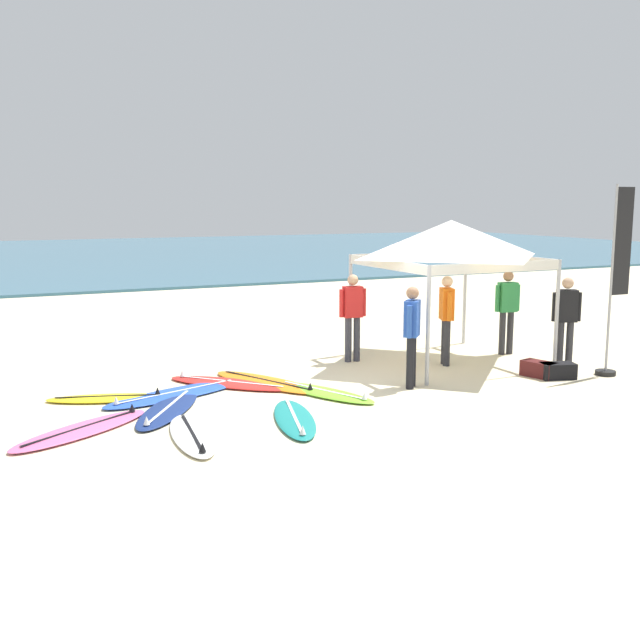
{
  "coord_description": "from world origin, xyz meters",
  "views": [
    {
      "loc": [
        -5.66,
        -10.86,
        3.1
      ],
      "look_at": [
        -0.13,
        0.89,
        1.0
      ],
      "focal_mm": 41.29,
      "sensor_mm": 36.0,
      "label": 1
    }
  ],
  "objects_px": {
    "surfboard_pink": "(82,430)",
    "surfboard_orange": "(267,382)",
    "canopy_tent": "(451,239)",
    "person_orange": "(446,314)",
    "gear_bag_near_tent": "(539,369)",
    "surfboard_yellow": "(108,398)",
    "person_red": "(353,312)",
    "surfboard_red": "(230,383)",
    "surfboard_lime": "(324,392)",
    "surfboard_blue": "(176,394)",
    "person_black": "(566,316)",
    "surfboard_navy": "(168,409)",
    "surfboard_white": "(192,435)",
    "surfboard_teal": "(295,419)",
    "gear_bag_by_pole": "(557,371)",
    "person_blue": "(412,330)",
    "person_green": "(507,306)",
    "banner_flag": "(615,288)"
  },
  "relations": [
    {
      "from": "surfboard_yellow",
      "to": "surfboard_orange",
      "type": "relative_size",
      "value": 0.8
    },
    {
      "from": "surfboard_yellow",
      "to": "gear_bag_by_pole",
      "type": "height_order",
      "value": "gear_bag_by_pole"
    },
    {
      "from": "surfboard_white",
      "to": "person_red",
      "type": "xyz_separation_m",
      "value": [
        4.12,
        3.27,
        0.95
      ]
    },
    {
      "from": "person_red",
      "to": "person_orange",
      "type": "bearing_deg",
      "value": -34.94
    },
    {
      "from": "person_black",
      "to": "surfboard_red",
      "type": "bearing_deg",
      "value": 167.11
    },
    {
      "from": "surfboard_lime",
      "to": "person_black",
      "type": "bearing_deg",
      "value": -1.93
    },
    {
      "from": "surfboard_red",
      "to": "person_red",
      "type": "distance_m",
      "value": 3.03
    },
    {
      "from": "surfboard_lime",
      "to": "person_red",
      "type": "xyz_separation_m",
      "value": [
        1.58,
        2.02,
        0.95
      ]
    },
    {
      "from": "surfboard_teal",
      "to": "person_blue",
      "type": "height_order",
      "value": "person_blue"
    },
    {
      "from": "canopy_tent",
      "to": "surfboard_lime",
      "type": "xyz_separation_m",
      "value": [
        -3.26,
        -1.22,
        -2.35
      ]
    },
    {
      "from": "canopy_tent",
      "to": "surfboard_yellow",
      "type": "distance_m",
      "value": 6.91
    },
    {
      "from": "person_blue",
      "to": "surfboard_white",
      "type": "bearing_deg",
      "value": -165.6
    },
    {
      "from": "canopy_tent",
      "to": "person_black",
      "type": "height_order",
      "value": "canopy_tent"
    },
    {
      "from": "surfboard_lime",
      "to": "person_red",
      "type": "bearing_deg",
      "value": 52.03
    },
    {
      "from": "person_blue",
      "to": "person_red",
      "type": "bearing_deg",
      "value": 88.44
    },
    {
      "from": "surfboard_blue",
      "to": "person_orange",
      "type": "xyz_separation_m",
      "value": [
        5.25,
        0.04,
        0.95
      ]
    },
    {
      "from": "surfboard_lime",
      "to": "gear_bag_near_tent",
      "type": "bearing_deg",
      "value": -7.67
    },
    {
      "from": "person_green",
      "to": "banner_flag",
      "type": "distance_m",
      "value": 2.38
    },
    {
      "from": "surfboard_lime",
      "to": "surfboard_red",
      "type": "height_order",
      "value": "same"
    },
    {
      "from": "surfboard_navy",
      "to": "surfboard_orange",
      "type": "bearing_deg",
      "value": 25.32
    },
    {
      "from": "surfboard_white",
      "to": "surfboard_teal",
      "type": "relative_size",
      "value": 0.96
    },
    {
      "from": "surfboard_lime",
      "to": "surfboard_red",
      "type": "xyz_separation_m",
      "value": [
        -1.19,
        1.23,
        -0.0
      ]
    },
    {
      "from": "surfboard_blue",
      "to": "person_red",
      "type": "relative_size",
      "value": 1.56
    },
    {
      "from": "banner_flag",
      "to": "surfboard_teal",
      "type": "bearing_deg",
      "value": -178.07
    },
    {
      "from": "surfboard_teal",
      "to": "person_red",
      "type": "height_order",
      "value": "person_red"
    },
    {
      "from": "canopy_tent",
      "to": "surfboard_navy",
      "type": "relative_size",
      "value": 1.36
    },
    {
      "from": "surfboard_navy",
      "to": "person_red",
      "type": "relative_size",
      "value": 1.26
    },
    {
      "from": "canopy_tent",
      "to": "person_orange",
      "type": "distance_m",
      "value": 1.43
    },
    {
      "from": "surfboard_white",
      "to": "canopy_tent",
      "type": "bearing_deg",
      "value": 23.07
    },
    {
      "from": "surfboard_orange",
      "to": "banner_flag",
      "type": "xyz_separation_m",
      "value": [
        5.89,
        -1.97,
        1.54
      ]
    },
    {
      "from": "surfboard_blue",
      "to": "person_green",
      "type": "height_order",
      "value": "person_green"
    },
    {
      "from": "surfboard_white",
      "to": "surfboard_yellow",
      "type": "bearing_deg",
      "value": 106.24
    },
    {
      "from": "person_red",
      "to": "gear_bag_near_tent",
      "type": "height_order",
      "value": "person_red"
    },
    {
      "from": "surfboard_navy",
      "to": "surfboard_red",
      "type": "distance_m",
      "value": 1.75
    },
    {
      "from": "surfboard_navy",
      "to": "surfboard_blue",
      "type": "relative_size",
      "value": 0.81
    },
    {
      "from": "surfboard_blue",
      "to": "person_black",
      "type": "height_order",
      "value": "person_black"
    },
    {
      "from": "surfboard_pink",
      "to": "surfboard_orange",
      "type": "xyz_separation_m",
      "value": [
        3.24,
        1.4,
        -0.0
      ]
    },
    {
      "from": "gear_bag_near_tent",
      "to": "surfboard_yellow",
      "type": "bearing_deg",
      "value": 167.02
    },
    {
      "from": "person_blue",
      "to": "surfboard_orange",
      "type": "bearing_deg",
      "value": 149.54
    },
    {
      "from": "surfboard_navy",
      "to": "gear_bag_near_tent",
      "type": "distance_m",
      "value": 6.56
    },
    {
      "from": "surfboard_navy",
      "to": "person_blue",
      "type": "distance_m",
      "value": 4.17
    },
    {
      "from": "surfboard_yellow",
      "to": "gear_bag_near_tent",
      "type": "bearing_deg",
      "value": -12.98
    },
    {
      "from": "person_orange",
      "to": "person_red",
      "type": "height_order",
      "value": "same"
    },
    {
      "from": "surfboard_yellow",
      "to": "gear_bag_near_tent",
      "type": "height_order",
      "value": "gear_bag_near_tent"
    },
    {
      "from": "person_blue",
      "to": "person_green",
      "type": "height_order",
      "value": "same"
    },
    {
      "from": "canopy_tent",
      "to": "surfboard_orange",
      "type": "height_order",
      "value": "canopy_tent"
    },
    {
      "from": "person_green",
      "to": "person_blue",
      "type": "bearing_deg",
      "value": -154.91
    },
    {
      "from": "canopy_tent",
      "to": "surfboard_navy",
      "type": "xyz_separation_m",
      "value": [
        -5.79,
        -1.11,
        -2.35
      ]
    },
    {
      "from": "canopy_tent",
      "to": "person_red",
      "type": "xyz_separation_m",
      "value": [
        -1.68,
        0.8,
        -1.4
      ]
    },
    {
      "from": "surfboard_red",
      "to": "surfboard_yellow",
      "type": "bearing_deg",
      "value": -177.05
    }
  ]
}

